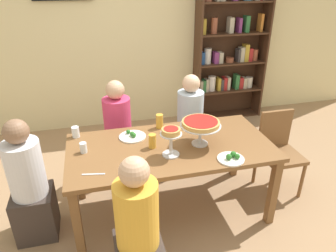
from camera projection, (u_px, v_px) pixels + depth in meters
The scene contains 21 objects.
ground_plane at pixel (170, 208), 3.18m from camera, with size 12.00×12.00×0.00m, color #9E7A56.
rear_partition at pixel (132, 30), 4.46m from camera, with size 8.00×0.12×2.80m, color beige.
dining_table at pixel (171, 153), 2.88m from camera, with size 1.86×0.92×0.74m.
bookshelf at pixel (230, 48), 4.74m from camera, with size 1.10×0.30×2.21m.
diner_head_west at pixel (30, 189), 2.67m from camera, with size 0.34×0.34×1.15m.
diner_far_left at pixel (119, 137), 3.51m from camera, with size 0.34×0.34×1.15m.
diner_near_left at pixel (138, 238), 2.19m from camera, with size 0.34×0.34×1.15m.
diner_far_right at pixel (190, 128), 3.70m from camera, with size 0.34×0.34×1.15m.
chair_head_east at pixel (278, 148), 3.30m from camera, with size 0.40×0.40×0.87m.
deep_dish_pizza_stand at pixel (201, 125), 2.78m from camera, with size 0.37×0.37×0.24m.
personal_pizza_stand at pixel (171, 136), 2.62m from camera, with size 0.19×0.19×0.26m.
salad_plate_near_diner at pixel (132, 136), 2.98m from camera, with size 0.26×0.26×0.06m.
salad_plate_far_diner at pixel (231, 158), 2.62m from camera, with size 0.23×0.23×0.06m.
beer_glass_amber_tall at pixel (160, 121), 3.13m from camera, with size 0.07×0.07×0.14m, color gold.
beer_glass_amber_short at pixel (152, 141), 2.78m from camera, with size 0.07×0.07×0.13m, color gold.
water_glass_clear_near at pixel (83, 148), 2.72m from camera, with size 0.06×0.06×0.09m, color white.
water_glass_clear_far at pixel (76, 132), 2.97m from camera, with size 0.07×0.07×0.10m, color white.
water_glass_clear_spare at pixel (131, 166), 2.45m from camera, with size 0.07×0.07×0.11m, color white.
cutlery_fork_near at pixel (93, 174), 2.44m from camera, with size 0.18×0.02×0.01m, color silver.
cutlery_knife_near at pixel (206, 124), 3.24m from camera, with size 0.18×0.02×0.01m, color silver.
cutlery_fork_far at pixel (183, 126), 3.19m from camera, with size 0.18×0.02×0.01m, color silver.
Camera 1 is at (-0.63, -2.38, 2.17)m, focal length 33.39 mm.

